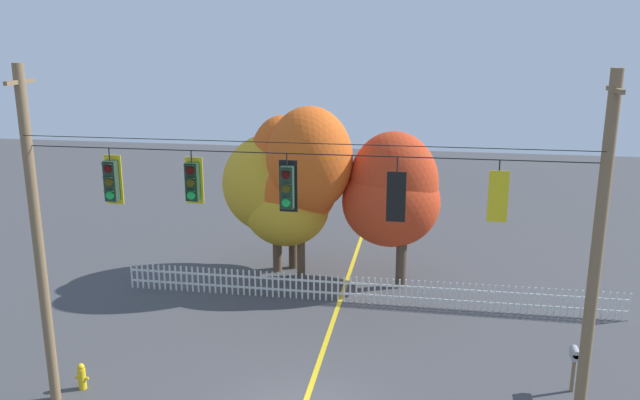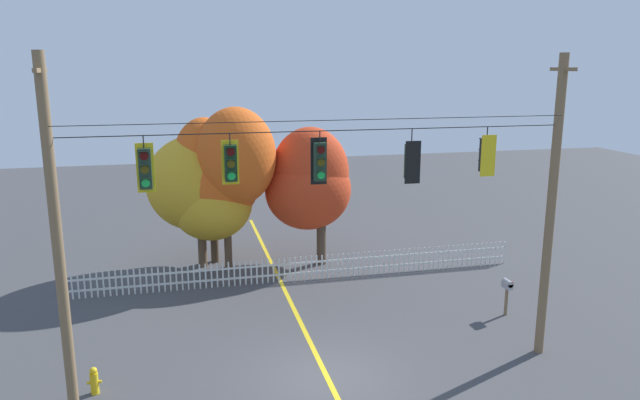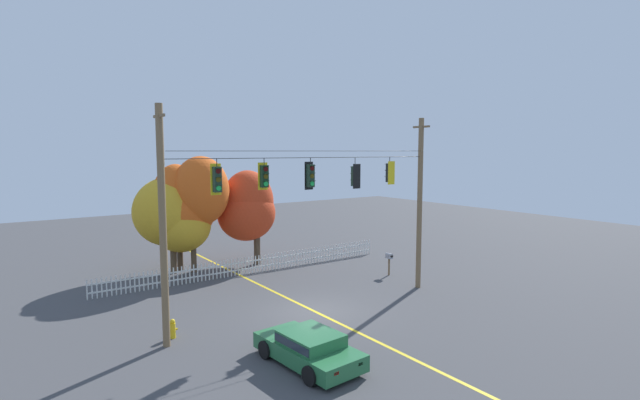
# 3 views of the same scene
# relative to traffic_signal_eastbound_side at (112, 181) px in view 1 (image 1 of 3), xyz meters

# --- Properties ---
(signal_support_span) EXTENTS (13.70, 1.10, 8.97)m
(signal_support_span) POSITION_rel_traffic_signal_eastbound_side_xyz_m (4.57, -0.01, -1.61)
(signal_support_span) COLOR brown
(signal_support_span) RESTS_ON ground
(traffic_signal_eastbound_side) EXTENTS (0.43, 0.38, 1.42)m
(traffic_signal_eastbound_side) POSITION_rel_traffic_signal_eastbound_side_xyz_m (0.00, 0.00, 0.00)
(traffic_signal_eastbound_side) COLOR black
(traffic_signal_northbound_secondary) EXTENTS (0.43, 0.38, 1.31)m
(traffic_signal_northbound_secondary) POSITION_rel_traffic_signal_eastbound_side_xyz_m (2.06, -0.00, 0.06)
(traffic_signal_northbound_secondary) COLOR black
(traffic_signal_southbound_primary) EXTENTS (0.43, 0.38, 1.42)m
(traffic_signal_southbound_primary) POSITION_rel_traffic_signal_eastbound_side_xyz_m (4.36, 0.00, 0.01)
(traffic_signal_southbound_primary) COLOR black
(traffic_signal_northbound_primary) EXTENTS (0.43, 0.38, 1.46)m
(traffic_signal_northbound_primary) POSITION_rel_traffic_signal_eastbound_side_xyz_m (6.88, -0.02, -0.08)
(traffic_signal_northbound_primary) COLOR black
(traffic_signal_westbound_side) EXTENTS (0.43, 0.38, 1.36)m
(traffic_signal_westbound_side) POSITION_rel_traffic_signal_eastbound_side_xyz_m (9.09, -0.02, 0.02)
(traffic_signal_westbound_side) COLOR black
(white_picket_fence) EXTENTS (18.28, 0.06, 1.02)m
(white_picket_fence) POSITION_rel_traffic_signal_eastbound_side_xyz_m (5.52, 7.80, -5.67)
(white_picket_fence) COLOR silver
(white_picket_fence) RESTS_ON ground
(autumn_maple_near_fence) EXTENTS (4.42, 3.84, 5.74)m
(autumn_maple_near_fence) POSITION_rel_traffic_signal_eastbound_side_xyz_m (1.64, 10.51, -2.78)
(autumn_maple_near_fence) COLOR brown
(autumn_maple_near_fence) RESTS_ON ground
(autumn_maple_mid) EXTENTS (3.64, 3.39, 6.51)m
(autumn_maple_mid) POSITION_rel_traffic_signal_eastbound_side_xyz_m (1.99, 10.71, -2.15)
(autumn_maple_mid) COLOR #473828
(autumn_maple_mid) RESTS_ON ground
(autumn_oak_far_east) EXTENTS (4.48, 3.76, 6.98)m
(autumn_oak_far_east) POSITION_rel_traffic_signal_eastbound_side_xyz_m (2.63, 10.10, -1.88)
(autumn_oak_far_east) COLOR brown
(autumn_oak_far_east) RESTS_ON ground
(autumn_maple_far_west) EXTENTS (3.80, 3.26, 6.05)m
(autumn_maple_far_west) POSITION_rel_traffic_signal_eastbound_side_xyz_m (6.27, 10.08, -2.56)
(autumn_maple_far_west) COLOR #473828
(autumn_maple_far_west) RESTS_ON ground
(fire_hydrant) EXTENTS (0.38, 0.22, 0.77)m
(fire_hydrant) POSITION_rel_traffic_signal_eastbound_side_xyz_m (-1.71, 0.62, -5.80)
(fire_hydrant) COLOR gold
(fire_hydrant) RESTS_ON ground
(roadside_mailbox) EXTENTS (0.25, 0.44, 1.31)m
(roadside_mailbox) POSITION_rel_traffic_signal_eastbound_side_xyz_m (11.75, 2.72, -5.11)
(roadside_mailbox) COLOR brown
(roadside_mailbox) RESTS_ON ground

